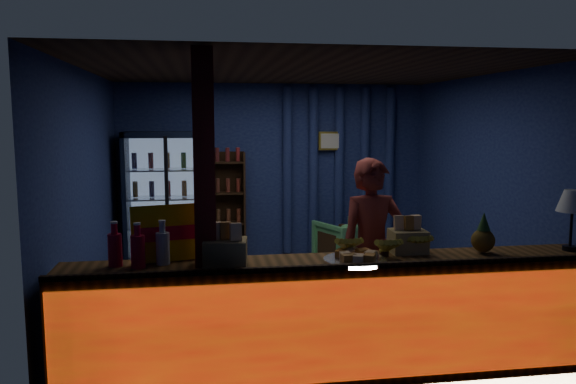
% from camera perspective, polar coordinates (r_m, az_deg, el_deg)
% --- Properties ---
extents(ground, '(4.60, 4.60, 0.00)m').
position_cam_1_polar(ground, '(6.60, 1.03, -10.91)').
color(ground, '#515154').
rests_on(ground, ground).
extents(room_walls, '(4.60, 4.60, 4.60)m').
position_cam_1_polar(room_walls, '(6.28, 1.06, 2.81)').
color(room_walls, navy).
rests_on(room_walls, ground).
extents(counter, '(4.40, 0.57, 0.99)m').
position_cam_1_polar(counter, '(4.67, 5.09, -12.58)').
color(counter, brown).
rests_on(counter, ground).
extents(support_post, '(0.16, 0.16, 2.60)m').
position_cam_1_polar(support_post, '(4.34, -8.41, -2.91)').
color(support_post, maroon).
rests_on(support_post, ground).
extents(beverage_cooler, '(1.20, 0.62, 1.90)m').
position_cam_1_polar(beverage_cooler, '(8.18, -12.03, -0.76)').
color(beverage_cooler, black).
rests_on(beverage_cooler, ground).
extents(bottle_shelf, '(0.50, 0.28, 1.60)m').
position_cam_1_polar(bottle_shelf, '(8.34, -6.11, -1.46)').
color(bottle_shelf, '#362411').
rests_on(bottle_shelf, ground).
extents(curtain_folds, '(1.74, 0.14, 2.50)m').
position_cam_1_polar(curtain_folds, '(8.60, 5.22, 2.21)').
color(curtain_folds, navy).
rests_on(curtain_folds, room_walls).
extents(framed_picture, '(0.36, 0.04, 0.28)m').
position_cam_1_polar(framed_picture, '(8.49, 4.34, 5.20)').
color(framed_picture, gold).
rests_on(framed_picture, room_walls).
extents(shopkeeper, '(0.66, 0.46, 1.72)m').
position_cam_1_polar(shopkeeper, '(5.28, 8.56, -5.94)').
color(shopkeeper, maroon).
rests_on(shopkeeper, ground).
extents(green_chair, '(0.94, 0.95, 0.66)m').
position_cam_1_polar(green_chair, '(8.04, 5.90, -5.15)').
color(green_chair, '#54A962').
rests_on(green_chair, ground).
extents(side_table, '(0.67, 0.60, 0.60)m').
position_cam_1_polar(side_table, '(8.01, 5.48, -5.75)').
color(side_table, '#362411').
rests_on(side_table, ground).
extents(yellow_sign, '(0.57, 0.24, 0.45)m').
position_cam_1_polar(yellow_sign, '(4.56, -12.12, -4.10)').
color(yellow_sign, yellow).
rests_on(yellow_sign, counter).
extents(soda_bottles, '(0.47, 0.19, 0.35)m').
position_cam_1_polar(soda_bottles, '(4.47, -14.93, -5.53)').
color(soda_bottles, red).
rests_on(soda_bottles, counter).
extents(snack_box_left, '(0.35, 0.30, 0.34)m').
position_cam_1_polar(snack_box_left, '(4.34, -6.38, -5.96)').
color(snack_box_left, '#A78F51').
rests_on(snack_box_left, counter).
extents(snack_box_centre, '(0.30, 0.25, 0.31)m').
position_cam_1_polar(snack_box_centre, '(4.87, 12.08, -4.73)').
color(snack_box_centre, '#A78F51').
rests_on(snack_box_centre, counter).
extents(pastry_tray, '(0.51, 0.51, 0.08)m').
position_cam_1_polar(pastry_tray, '(4.49, 6.82, -6.73)').
color(pastry_tray, silver).
rests_on(pastry_tray, counter).
extents(banana_bunches, '(0.87, 0.32, 0.19)m').
position_cam_1_polar(banana_bunches, '(4.73, 9.66, -5.25)').
color(banana_bunches, gold).
rests_on(banana_bunches, counter).
extents(table_lamp, '(0.27, 0.27, 0.53)m').
position_cam_1_polar(table_lamp, '(5.35, 26.95, -1.03)').
color(table_lamp, black).
rests_on(table_lamp, counter).
extents(pineapple, '(0.20, 0.20, 0.34)m').
position_cam_1_polar(pineapple, '(5.00, 19.21, -4.32)').
color(pineapple, brown).
rests_on(pineapple, counter).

